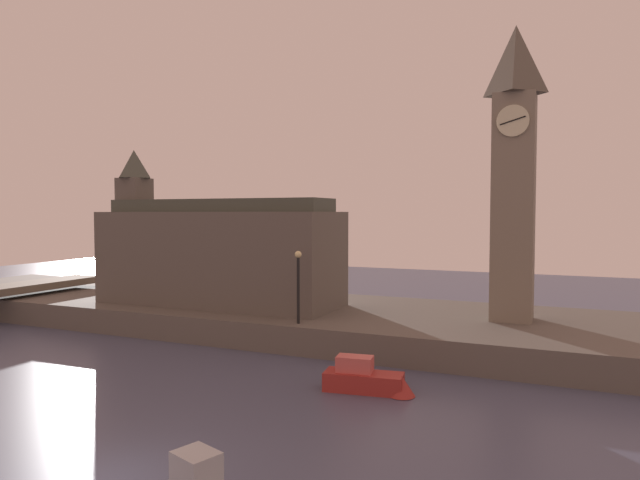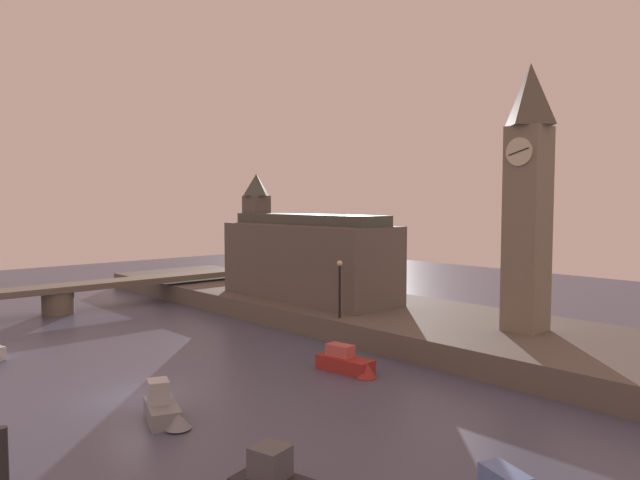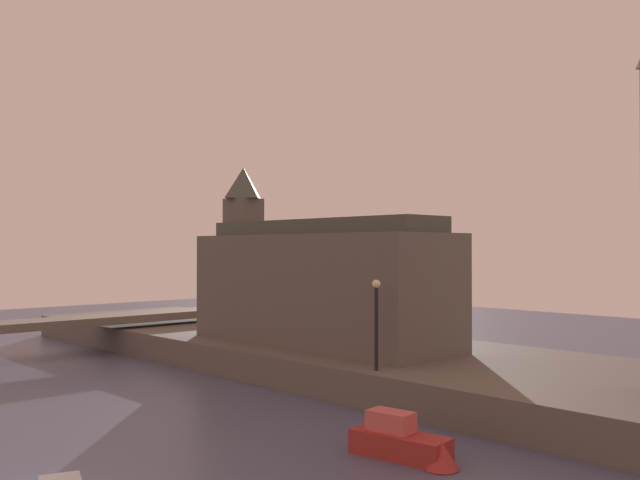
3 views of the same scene
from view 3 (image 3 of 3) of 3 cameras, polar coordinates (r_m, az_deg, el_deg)
name	(u,v)px [view 3 (image 3 of 3)]	position (r m, az deg, el deg)	size (l,w,h in m)	color
far_embankment	(476,378)	(32.67, 12.80, -11.03)	(70.00, 12.00, 1.50)	#5B544C
parliament_hall	(315,282)	(37.33, -0.40, -3.52)	(15.56, 5.49, 10.06)	#5B544C
streetlamp	(376,314)	(29.19, 4.67, -6.07)	(0.36, 0.36, 3.81)	black
boat_dinghy_red	(406,443)	(22.69, 7.14, -16.31)	(3.88, 1.62, 1.40)	maroon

